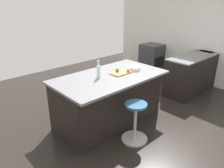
# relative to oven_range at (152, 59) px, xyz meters

# --- Properties ---
(ground_plane) EXTENTS (7.77, 7.77, 0.00)m
(ground_plane) POSITION_rel_oven_range_xyz_m (2.60, 1.44, -0.45)
(ground_plane) COLOR black
(interior_partition_left) EXTENTS (0.12, 5.98, 2.94)m
(interior_partition_left) POSITION_rel_oven_range_xyz_m (-0.35, 1.44, 1.02)
(interior_partition_left) COLOR silver
(interior_partition_left) RESTS_ON ground_plane
(sink_cabinet) EXTENTS (2.49, 0.60, 1.21)m
(sink_cabinet) POSITION_rel_oven_range_xyz_m (-0.00, 1.60, 0.02)
(sink_cabinet) COLOR black
(sink_cabinet) RESTS_ON ground_plane
(oven_range) EXTENTS (0.60, 0.61, 0.90)m
(oven_range) POSITION_rel_oven_range_xyz_m (0.00, 0.00, 0.00)
(oven_range) COLOR #38383D
(oven_range) RESTS_ON ground_plane
(kitchen_island) EXTENTS (2.03, 1.12, 0.95)m
(kitchen_island) POSITION_rel_oven_range_xyz_m (2.95, 1.27, 0.03)
(kitchen_island) COLOR black
(kitchen_island) RESTS_ON ground_plane
(stool_by_window) EXTENTS (0.44, 0.44, 0.68)m
(stool_by_window) POSITION_rel_oven_range_xyz_m (3.02, 2.01, -0.13)
(stool_by_window) COLOR #B7B7BC
(stool_by_window) RESTS_ON ground_plane
(cutting_board) EXTENTS (0.36, 0.24, 0.02)m
(cutting_board) POSITION_rel_oven_range_xyz_m (2.72, 1.35, 0.51)
(cutting_board) COLOR olive
(cutting_board) RESTS_ON kitchen_island
(apple_green) EXTENTS (0.08, 0.08, 0.08)m
(apple_green) POSITION_rel_oven_range_xyz_m (2.73, 1.28, 0.56)
(apple_green) COLOR #609E2D
(apple_green) RESTS_ON cutting_board
(apple_yellow) EXTENTS (0.07, 0.07, 0.07)m
(apple_yellow) POSITION_rel_oven_range_xyz_m (2.58, 1.41, 0.55)
(apple_yellow) COLOR gold
(apple_yellow) RESTS_ON cutting_board
(water_bottle) EXTENTS (0.06, 0.06, 0.31)m
(water_bottle) POSITION_rel_oven_range_xyz_m (3.16, 1.26, 0.62)
(water_bottle) COLOR silver
(water_bottle) RESTS_ON kitchen_island
(fruit_bowl) EXTENTS (0.23, 0.23, 0.07)m
(fruit_bowl) POSITION_rel_oven_range_xyz_m (2.39, 1.39, 0.54)
(fruit_bowl) COLOR silver
(fruit_bowl) RESTS_ON kitchen_island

